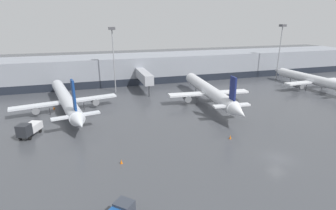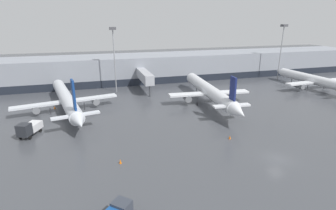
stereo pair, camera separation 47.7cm
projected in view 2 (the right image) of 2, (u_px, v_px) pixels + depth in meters
ground_plane at (277, 159)px, 41.51m from camera, size 320.00×320.00×0.00m
terminal_building at (167, 66)px, 96.49m from camera, size 160.00×30.38×9.00m
parked_jet_0 at (209, 91)px, 68.14m from camera, size 21.48×39.22×9.83m
parked_jet_1 at (66, 99)px, 62.24m from camera, size 23.98×38.56×10.39m
parked_jet_2 at (315, 80)px, 81.57m from camera, size 21.16×33.67×8.50m
service_truck_1 at (29, 128)px, 49.23m from camera, size 4.00×5.68×2.89m
traffic_cone_0 at (120, 161)px, 40.06m from camera, size 0.39×0.39×0.73m
traffic_cone_1 at (230, 137)px, 48.27m from camera, size 0.38×0.38×0.68m
traffic_cone_2 at (55, 108)px, 64.70m from camera, size 0.50×0.50×0.57m
apron_light_mast_0 at (283, 37)px, 91.19m from camera, size 1.80×1.80×19.43m
apron_light_mast_2 at (113, 42)px, 75.27m from camera, size 1.80×1.80×18.99m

